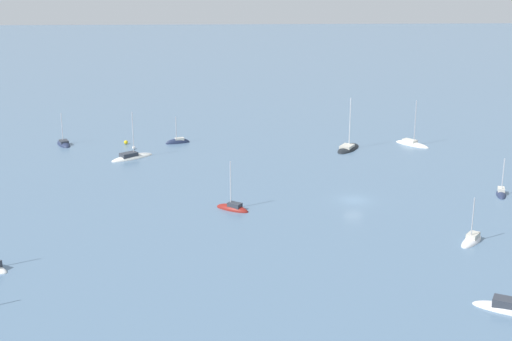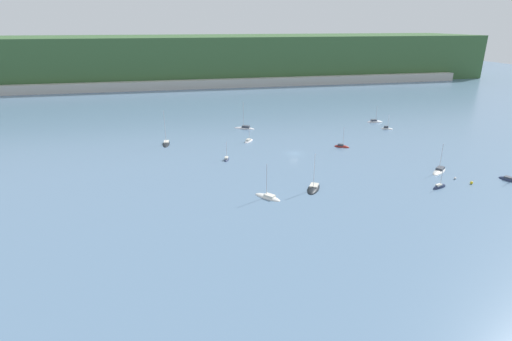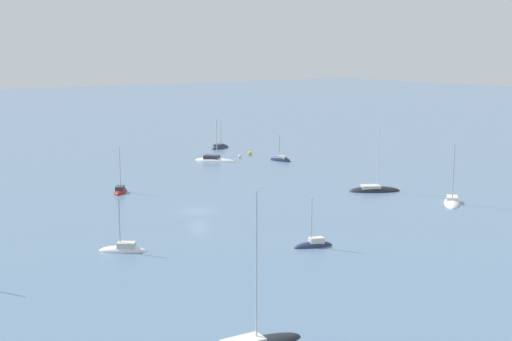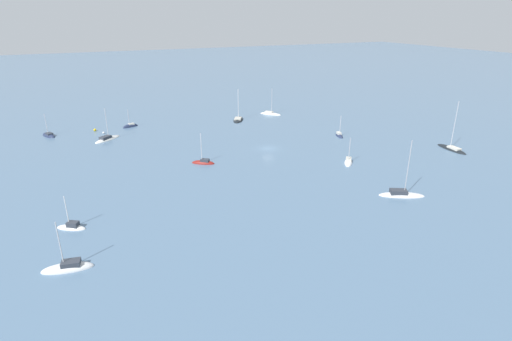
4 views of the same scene
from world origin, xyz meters
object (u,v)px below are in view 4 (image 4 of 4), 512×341
(sailboat_4, at_px, (72,228))
(mooring_buoy_1, at_px, (104,133))
(sailboat_5, at_px, (270,114))
(sailboat_10, at_px, (452,149))
(sailboat_7, at_px, (339,136))
(sailboat_11, at_px, (130,127))
(sailboat_6, at_px, (238,120))
(sailboat_8, at_px, (68,268))
(sailboat_0, at_px, (107,139))
(sailboat_2, at_px, (348,162))
(mooring_buoy_0, at_px, (95,130))
(sailboat_9, at_px, (49,136))
(sailboat_1, at_px, (203,163))
(sailboat_3, at_px, (401,195))

(sailboat_4, distance_m, mooring_buoy_1, 54.04)
(sailboat_5, relative_size, sailboat_10, 0.74)
(sailboat_7, xyz_separation_m, sailboat_11, (50.19, -33.66, -0.05))
(sailboat_11, bearing_deg, sailboat_6, 151.07)
(sailboat_7, relative_size, sailboat_8, 0.80)
(sailboat_5, relative_size, sailboat_11, 1.50)
(sailboat_0, distance_m, sailboat_2, 62.60)
(mooring_buoy_0, bearing_deg, sailboat_5, 176.92)
(sailboat_7, height_order, sailboat_9, sailboat_9)
(sailboat_4, distance_m, sailboat_11, 60.06)
(sailboat_11, bearing_deg, sailboat_1, 86.51)
(sailboat_4, height_order, mooring_buoy_1, sailboat_4)
(sailboat_3, relative_size, sailboat_7, 1.80)
(sailboat_2, bearing_deg, sailboat_9, -91.21)
(sailboat_2, bearing_deg, sailboat_1, -75.34)
(sailboat_0, xyz_separation_m, sailboat_8, (10.82, 58.31, -0.01))
(sailboat_1, relative_size, mooring_buoy_0, 10.17)
(sailboat_1, distance_m, mooring_buoy_1, 38.54)
(sailboat_10, bearing_deg, sailboat_9, 62.48)
(sailboat_3, xyz_separation_m, sailboat_6, (5.78, -63.89, -0.07))
(sailboat_5, bearing_deg, mooring_buoy_0, -133.12)
(sailboat_2, distance_m, sailboat_10, 28.91)
(sailboat_1, height_order, sailboat_2, sailboat_1)
(sailboat_9, xyz_separation_m, mooring_buoy_0, (-11.80, 0.21, 0.31))
(sailboat_2, xyz_separation_m, sailboat_9, (61.20, -51.55, -0.04))
(sailboat_11, bearing_deg, sailboat_5, 157.66)
(sailboat_5, bearing_deg, sailboat_11, -134.31)
(sailboat_6, relative_size, sailboat_7, 1.64)
(sailboat_0, height_order, sailboat_9, sailboat_0)
(sailboat_0, height_order, sailboat_10, sailboat_10)
(sailboat_0, distance_m, sailboat_1, 32.97)
(sailboat_3, relative_size, sailboat_11, 1.84)
(sailboat_5, distance_m, sailboat_11, 44.66)
(sailboat_8, bearing_deg, sailboat_1, -122.27)
(sailboat_4, distance_m, sailboat_6, 71.24)
(sailboat_2, xyz_separation_m, sailboat_11, (39.57, -51.74, -0.04))
(sailboat_11, bearing_deg, sailboat_8, 57.01)
(sailboat_5, bearing_deg, sailboat_8, -83.88)
(sailboat_3, height_order, sailboat_9, sailboat_3)
(sailboat_6, distance_m, sailboat_9, 53.81)
(sailboat_10, relative_size, mooring_buoy_0, 16.49)
(sailboat_9, height_order, mooring_buoy_0, sailboat_9)
(sailboat_6, bearing_deg, sailboat_4, 166.89)
(sailboat_5, distance_m, sailboat_9, 66.24)
(sailboat_2, distance_m, sailboat_7, 20.97)
(sailboat_8, distance_m, sailboat_11, 71.19)
(sailboat_1, relative_size, sailboat_11, 1.25)
(sailboat_8, bearing_deg, sailboat_7, -142.12)
(sailboat_6, distance_m, sailboat_10, 60.90)
(mooring_buoy_1, bearing_deg, sailboat_7, 153.15)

